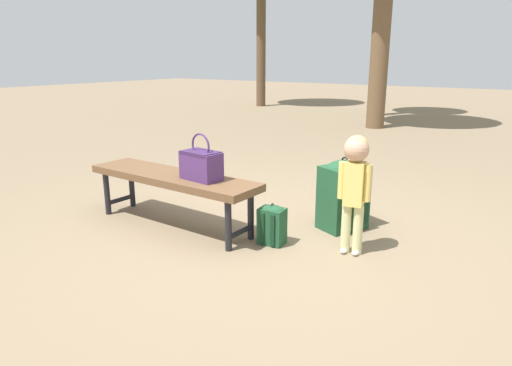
{
  "coord_description": "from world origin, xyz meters",
  "views": [
    {
      "loc": [
        1.82,
        -2.74,
        1.38
      ],
      "look_at": [
        -0.08,
        0.04,
        0.45
      ],
      "focal_mm": 32.13,
      "sensor_mm": 36.0,
      "label": 1
    }
  ],
  "objects_px": {
    "handbag": "(201,164)",
    "backpack_large": "(344,193)",
    "backpack_small": "(272,224)",
    "park_bench": "(173,181)",
    "child_standing": "(355,177)"
  },
  "relations": [
    {
      "from": "child_standing",
      "to": "backpack_small",
      "type": "bearing_deg",
      "value": -162.44
    },
    {
      "from": "handbag",
      "to": "backpack_small",
      "type": "height_order",
      "value": "handbag"
    },
    {
      "from": "handbag",
      "to": "backpack_large",
      "type": "height_order",
      "value": "handbag"
    },
    {
      "from": "handbag",
      "to": "backpack_large",
      "type": "distance_m",
      "value": 1.18
    },
    {
      "from": "park_bench",
      "to": "backpack_large",
      "type": "xyz_separation_m",
      "value": [
        1.2,
        0.74,
        -0.09
      ]
    },
    {
      "from": "handbag",
      "to": "park_bench",
      "type": "bearing_deg",
      "value": -179.51
    },
    {
      "from": "backpack_large",
      "to": "backpack_small",
      "type": "bearing_deg",
      "value": -116.84
    },
    {
      "from": "backpack_small",
      "to": "handbag",
      "type": "bearing_deg",
      "value": -166.87
    },
    {
      "from": "handbag",
      "to": "backpack_small",
      "type": "xyz_separation_m",
      "value": [
        0.57,
        0.13,
        -0.42
      ]
    },
    {
      "from": "handbag",
      "to": "child_standing",
      "type": "bearing_deg",
      "value": 15.36
    },
    {
      "from": "backpack_large",
      "to": "park_bench",
      "type": "bearing_deg",
      "value": -148.17
    },
    {
      "from": "child_standing",
      "to": "backpack_large",
      "type": "xyz_separation_m",
      "value": [
        -0.26,
        0.43,
        -0.27
      ]
    },
    {
      "from": "backpack_large",
      "to": "backpack_small",
      "type": "relative_size",
      "value": 1.88
    },
    {
      "from": "park_bench",
      "to": "handbag",
      "type": "bearing_deg",
      "value": 0.49
    },
    {
      "from": "backpack_small",
      "to": "child_standing",
      "type": "bearing_deg",
      "value": 17.56
    }
  ]
}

